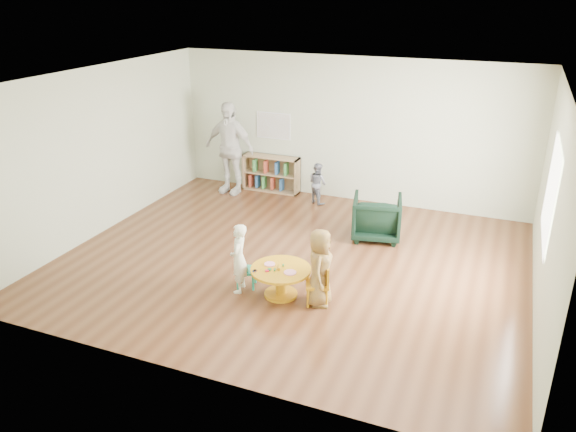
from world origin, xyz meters
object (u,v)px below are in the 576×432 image
at_px(kid_chair_right, 321,283).
at_px(activity_table, 281,277).
at_px(adult_caretaker, 229,148).
at_px(kid_chair_left, 244,269).
at_px(child_left, 239,258).
at_px(bookshelf, 271,174).
at_px(armchair, 377,217).
at_px(child_right, 320,268).
at_px(toddler, 317,183).

bearing_deg(kid_chair_right, activity_table, 70.96).
bearing_deg(adult_caretaker, kid_chair_left, -54.68).
bearing_deg(child_left, kid_chair_right, 82.61).
distance_m(bookshelf, adult_caretaker, 1.02).
bearing_deg(armchair, kid_chair_right, 73.39).
xyz_separation_m(kid_chair_right, child_right, (-0.01, -0.01, 0.23)).
bearing_deg(child_left, bookshelf, -175.23).
bearing_deg(toddler, activity_table, 130.26).
height_order(armchair, child_right, child_right).
xyz_separation_m(bookshelf, toddler, (1.14, -0.33, 0.04)).
relative_size(bookshelf, adult_caretaker, 0.64).
bearing_deg(activity_table, armchair, 72.42).
xyz_separation_m(kid_chair_left, child_right, (1.15, -0.04, 0.27)).
height_order(armchair, toddler, toddler).
bearing_deg(armchair, bookshelf, -42.30).
relative_size(activity_table, adult_caretaker, 0.44).
relative_size(armchair, child_right, 0.75).
height_order(child_right, toddler, child_right).
relative_size(activity_table, bookshelf, 0.70).
xyz_separation_m(kid_chair_left, toddler, (-0.13, 3.53, 0.13)).
height_order(bookshelf, child_right, child_right).
height_order(kid_chair_left, armchair, armchair).
xyz_separation_m(armchair, toddler, (-1.47, 1.18, 0.04)).
xyz_separation_m(activity_table, armchair, (0.76, 2.39, 0.08)).
relative_size(armchair, child_left, 0.81).
relative_size(kid_chair_left, toddler, 0.63).
height_order(activity_table, child_left, child_left).
xyz_separation_m(kid_chair_right, toddler, (-1.29, 3.56, 0.10)).
relative_size(kid_chair_left, bookshelf, 0.43).
distance_m(activity_table, armchair, 2.51).
bearing_deg(toddler, bookshelf, 12.75).
distance_m(bookshelf, toddler, 1.19).
bearing_deg(toddler, armchair, 170.17).
relative_size(child_left, child_right, 0.93).
distance_m(kid_chair_right, armchair, 2.38).
bearing_deg(bookshelf, adult_caretaker, -151.50).
height_order(activity_table, kid_chair_right, kid_chair_right).
distance_m(kid_chair_left, bookshelf, 4.07).
distance_m(bookshelf, child_right, 4.59).
height_order(toddler, adult_caretaker, adult_caretaker).
bearing_deg(kid_chair_left, toddler, 165.40).
height_order(bookshelf, armchair, bookshelf).
distance_m(kid_chair_right, bookshelf, 4.58).
bearing_deg(armchair, activity_table, 60.25).
distance_m(kid_chair_right, adult_caretaker, 4.75).
xyz_separation_m(kid_chair_right, child_left, (-1.16, -0.11, 0.20)).
bearing_deg(activity_table, child_left, -171.06).
xyz_separation_m(armchair, child_left, (-1.35, -2.48, 0.13)).
xyz_separation_m(activity_table, kid_chair_left, (-0.59, 0.04, -0.02)).
bearing_deg(child_right, bookshelf, 21.93).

